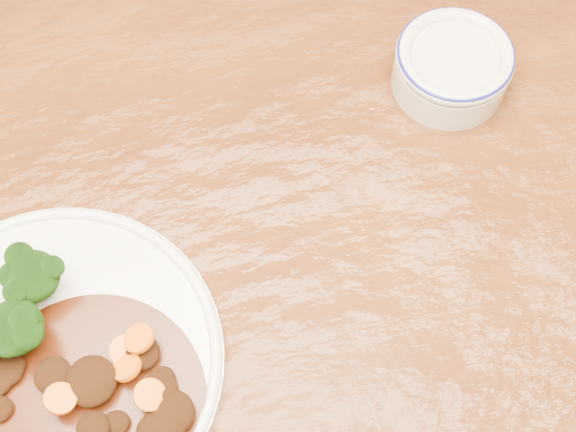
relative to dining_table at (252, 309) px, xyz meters
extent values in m
cube|color=#5D3010|center=(0.00, 0.00, 0.06)|extent=(1.59, 1.07, 0.04)
cylinder|color=silver|center=(-0.17, -0.05, 0.09)|extent=(0.29, 0.29, 0.01)
torus|color=silver|center=(-0.17, -0.05, 0.09)|extent=(0.28, 0.28, 0.01)
cylinder|color=#6F9A4F|center=(-0.19, -0.02, 0.10)|extent=(0.01, 0.01, 0.02)
ellipsoid|color=black|center=(-0.19, -0.02, 0.12)|extent=(0.05, 0.05, 0.04)
cylinder|color=#6F9A4F|center=(-0.17, 0.02, 0.10)|extent=(0.01, 0.01, 0.02)
ellipsoid|color=black|center=(-0.17, 0.02, 0.12)|extent=(0.05, 0.05, 0.04)
cylinder|color=#401706|center=(-0.14, -0.09, 0.09)|extent=(0.19, 0.19, 0.00)
ellipsoid|color=black|center=(-0.17, -0.06, 0.11)|extent=(0.03, 0.03, 0.01)
ellipsoid|color=black|center=(-0.14, -0.07, 0.11)|extent=(0.04, 0.04, 0.02)
ellipsoid|color=black|center=(-0.15, -0.07, 0.10)|extent=(0.03, 0.02, 0.01)
ellipsoid|color=black|center=(-0.09, -0.12, 0.11)|extent=(0.04, 0.03, 0.02)
ellipsoid|color=black|center=(-0.14, -0.11, 0.11)|extent=(0.03, 0.03, 0.01)
ellipsoid|color=black|center=(-0.20, -0.05, 0.10)|extent=(0.02, 0.02, 0.01)
ellipsoid|color=black|center=(-0.08, -0.08, 0.11)|extent=(0.02, 0.02, 0.01)
ellipsoid|color=black|center=(-0.10, -0.06, 0.10)|extent=(0.03, 0.03, 0.01)
ellipsoid|color=black|center=(-0.12, -0.11, 0.10)|extent=(0.02, 0.02, 0.01)
ellipsoid|color=black|center=(-0.20, -0.05, 0.10)|extent=(0.03, 0.02, 0.01)
ellipsoid|color=black|center=(-0.09, -0.09, 0.11)|extent=(0.03, 0.03, 0.02)
ellipsoid|color=black|center=(-0.08, -0.11, 0.11)|extent=(0.04, 0.04, 0.02)
cylinder|color=#D4580B|center=(-0.11, -0.07, 0.11)|extent=(0.03, 0.03, 0.02)
cylinder|color=#D4580B|center=(-0.11, -0.05, 0.11)|extent=(0.04, 0.04, 0.01)
cylinder|color=#D4580B|center=(-0.14, -0.07, 0.11)|extent=(0.03, 0.03, 0.01)
cylinder|color=#D4580B|center=(-0.09, -0.05, 0.12)|extent=(0.03, 0.03, 0.02)
cylinder|color=#D4580B|center=(-0.09, -0.09, 0.12)|extent=(0.03, 0.04, 0.02)
cylinder|color=#D4580B|center=(-0.16, -0.08, 0.12)|extent=(0.03, 0.03, 0.01)
cylinder|color=beige|center=(0.23, 0.16, 0.10)|extent=(0.11, 0.11, 0.04)
cylinder|color=silver|center=(0.23, 0.16, 0.12)|extent=(0.08, 0.08, 0.01)
torus|color=beige|center=(0.23, 0.16, 0.12)|extent=(0.11, 0.11, 0.01)
torus|color=navy|center=(0.23, 0.16, 0.13)|extent=(0.11, 0.11, 0.01)
camera|label=1|loc=(-0.02, -0.26, 0.73)|focal=50.00mm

